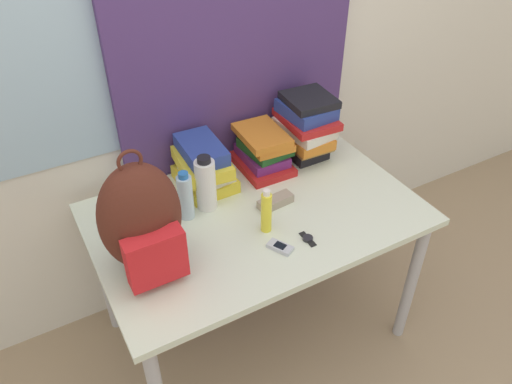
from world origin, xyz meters
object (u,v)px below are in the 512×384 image
Objects in this scene: book_stack_left at (203,166)px; water_bottle at (185,196)px; book_stack_center at (263,149)px; sports_bottle at (206,184)px; backpack at (142,221)px; sunglasses_case at (275,201)px; sunscreen_bottle at (266,212)px; cell_phone at (280,247)px; book_stack_right at (305,126)px; wristwatch at (308,239)px.

water_bottle reaches higher than book_stack_left.
water_bottle is at bearing -159.91° from book_stack_center.
book_stack_left is 1.22× the size of sports_bottle.
backpack is 3.08× the size of sunglasses_case.
sunglasses_case is at bearing -109.64° from book_stack_center.
book_stack_left is at bearing 102.87° from sunscreen_bottle.
sports_bottle is at bearing 152.73° from sunglasses_case.
cell_phone is (-0.01, -0.12, -0.08)m from sunscreen_bottle.
book_stack_center is 1.18× the size of sports_bottle.
sports_bottle is at bearing 109.99° from cell_phone.
book_stack_left is 0.21m from water_bottle.
sunscreen_bottle is (0.23, -0.22, -0.01)m from water_bottle.
sunscreen_bottle is at bearing -138.28° from book_stack_right.
water_bottle is at bearing 136.45° from sunscreen_bottle.
water_bottle is 0.50m from wristwatch.
sunglasses_case is (-0.10, -0.27, -0.07)m from book_stack_center.
backpack is 0.51m from book_stack_left.
sunglasses_case is (0.56, 0.07, -0.18)m from backpack.
water_bottle is 1.11× the size of sunscreen_bottle.
water_bottle is 0.88× the size of sports_bottle.
backpack is at bearing -152.80° from book_stack_center.
book_stack_center is at bearing 79.16° from wristwatch.
backpack is 0.47m from sunscreen_bottle.
water_bottle is at bearing 123.51° from cell_phone.
book_stack_right reaches higher than sunglasses_case.
water_bottle reaches higher than book_stack_center.
sunscreen_bottle is (-0.42, -0.37, -0.06)m from book_stack_right.
wristwatch is at bearing -4.20° from cell_phone.
book_stack_left is 1.54× the size of sunscreen_bottle.
sunglasses_case is at bearing -27.27° from sports_bottle.
backpack is 0.62m from wristwatch.
cell_phone is at bearing 175.80° from wristwatch.
backpack reaches higher than wristwatch.
backpack reaches higher than sunglasses_case.
book_stack_right is at bearing 58.05° from wristwatch.
sports_bottle reaches higher than cell_phone.
book_stack_center is at bearing 70.36° from sunglasses_case.
sports_bottle is 2.77× the size of wristwatch.
cell_phone is at bearing -113.22° from book_stack_center.
sports_bottle is 1.55× the size of sunglasses_case.
cell_phone is at bearing -81.09° from book_stack_left.
sunscreen_bottle is (0.14, -0.24, -0.02)m from sports_bottle.
book_stack_right is at bearing 20.79° from backpack.
book_stack_right reaches higher than sunscreen_bottle.
sunglasses_case is (0.34, -0.11, -0.08)m from water_bottle.
wristwatch is at bearing -16.62° from backpack.
book_stack_left is at bearing 46.67° from water_bottle.
sports_bottle reaches higher than wristwatch.
water_bottle is at bearing 162.18° from sunglasses_case.
backpack is 1.99× the size of sports_bottle.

